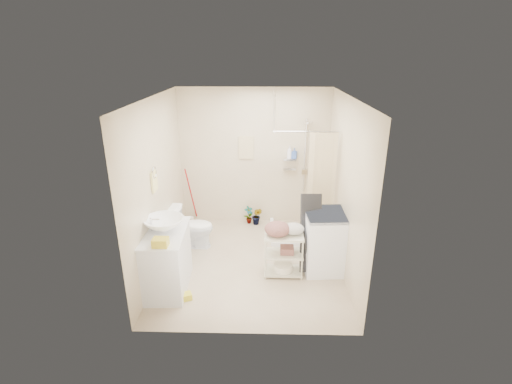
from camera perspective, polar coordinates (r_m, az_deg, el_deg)
floor at (r=6.08m, az=-0.71°, el=-10.80°), size 3.20×3.20×0.00m
ceiling at (r=5.20m, az=-0.84°, el=14.34°), size 2.80×3.20×0.04m
wall_back at (r=7.03m, az=-0.27°, el=5.28°), size 2.80×0.04×2.60m
wall_front at (r=4.04m, az=-1.63°, el=-7.07°), size 2.80×0.04×2.60m
wall_left at (r=5.73m, az=-14.90°, el=0.87°), size 0.04×3.20×2.60m
wall_right at (r=5.63m, az=13.62°, el=0.63°), size 0.04×3.20×2.60m
vanity at (r=5.44m, az=-13.51°, el=-10.14°), size 0.61×1.03×0.89m
sink at (r=5.22m, az=-13.97°, el=-4.85°), size 0.58×0.58×0.19m
counter_basket at (r=4.85m, az=-14.49°, el=-7.51°), size 0.19×0.15×0.11m
floor_basket at (r=5.35m, az=-10.78°, el=-15.36°), size 0.28×0.25×0.12m
toilet at (r=6.48m, az=-9.81°, el=-5.29°), size 0.74×0.44×0.73m
mop at (r=7.28m, az=-10.23°, el=-0.54°), size 0.12×0.12×1.14m
potted_plant_a at (r=7.28m, az=-1.12°, el=-3.55°), size 0.23×0.22×0.36m
potted_plant_b at (r=7.24m, az=0.15°, el=-3.71°), size 0.23×0.21×0.36m
hanging_towel at (r=6.96m, az=-1.52°, el=6.83°), size 0.28×0.03×0.42m
towel_ring at (r=5.49m, az=-15.41°, el=1.82°), size 0.04×0.22×0.34m
tp_holder at (r=5.98m, az=-13.89°, el=-4.19°), size 0.08×0.12×0.14m
shower at (r=6.61m, az=6.98°, el=1.82°), size 1.10×1.10×2.10m
shampoo_bottle_a at (r=6.93m, az=5.17°, el=6.13°), size 0.10×0.10×0.23m
shampoo_bottle_b at (r=6.94m, az=5.93°, el=5.95°), size 0.11×0.11×0.19m
washing_machine at (r=5.82m, az=10.62°, el=-7.43°), size 0.69×0.71×0.94m
laundry_rack at (r=5.62m, az=4.26°, el=-9.03°), size 0.58×0.35×0.79m
ironing_board at (r=5.71m, az=8.42°, el=-6.20°), size 0.36×0.23×1.23m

